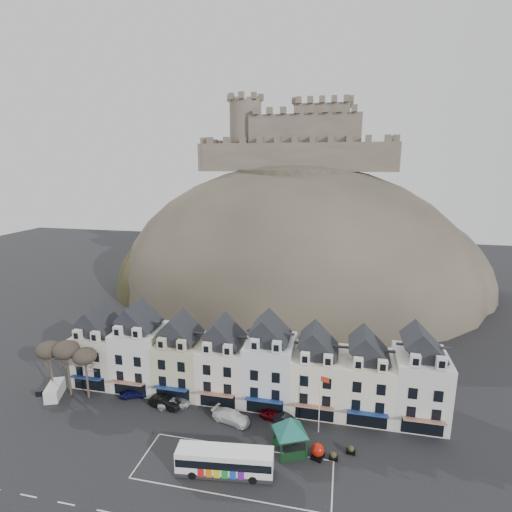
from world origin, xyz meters
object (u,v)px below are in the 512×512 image
(flagpole, at_px, (320,400))
(car_black, at_px, (165,402))
(red_buoy, at_px, (318,451))
(bus, at_px, (225,460))
(car_silver, at_px, (174,403))
(car_navy, at_px, (133,393))
(car_charcoal, at_px, (287,420))
(car_maroon, at_px, (274,415))
(car_white, at_px, (231,416))
(white_van, at_px, (55,390))
(bus_shelter, at_px, (290,425))

(flagpole, height_order, car_black, flagpole)
(red_buoy, relative_size, flagpole, 0.23)
(bus, xyz_separation_m, car_silver, (-10.77, 10.53, -1.06))
(red_buoy, relative_size, car_black, 0.40)
(flagpole, xyz_separation_m, car_navy, (-27.52, 2.05, -4.07))
(bus, height_order, flagpole, flagpole)
(car_silver, bearing_deg, red_buoy, -124.84)
(car_black, distance_m, car_charcoal, 17.47)
(bus, xyz_separation_m, car_charcoal, (5.50, 9.95, -1.01))
(bus, relative_size, car_black, 2.30)
(flagpole, distance_m, car_charcoal, 5.94)
(flagpole, xyz_separation_m, car_maroon, (-6.20, 1.28, -4.07))
(car_white, bearing_deg, car_charcoal, -67.47)
(car_silver, height_order, car_maroon, car_maroon)
(car_silver, bearing_deg, car_white, -118.31)
(car_navy, xyz_separation_m, car_silver, (6.92, -0.93, -0.01))
(white_van, bearing_deg, car_charcoal, -21.00)
(bus_shelter, distance_m, car_maroon, 7.14)
(car_black, height_order, car_silver, car_black)
(white_van, distance_m, car_maroon, 32.82)
(car_navy, bearing_deg, car_black, -125.11)
(flagpole, height_order, car_navy, flagpole)
(car_black, distance_m, car_white, 10.16)
(car_maroon, bearing_deg, car_silver, 107.52)
(red_buoy, height_order, car_black, red_buoy)
(bus, distance_m, car_navy, 21.11)
(car_maroon, bearing_deg, car_black, 108.77)
(car_white, bearing_deg, red_buoy, -95.03)
(bus, relative_size, flagpole, 1.34)
(flagpole, xyz_separation_m, white_van, (-38.98, -0.27, -3.73))
(car_charcoal, bearing_deg, car_maroon, 91.99)
(car_white, xyz_separation_m, car_charcoal, (7.37, 0.90, -0.10))
(bus, distance_m, car_maroon, 11.34)
(white_van, xyz_separation_m, car_navy, (11.46, 2.32, -0.35))
(car_navy, height_order, car_charcoal, car_charcoal)
(car_navy, bearing_deg, bus_shelter, -127.44)
(bus_shelter, relative_size, car_charcoal, 1.63)
(red_buoy, xyz_separation_m, flagpole, (-0.12, 4.79, 3.73))
(flagpole, xyz_separation_m, car_charcoal, (-4.33, 0.55, -4.03))
(white_van, height_order, car_charcoal, white_van)
(bus, distance_m, car_white, 9.29)
(car_maroon, bearing_deg, car_charcoal, -94.67)
(car_maroon, distance_m, car_charcoal, 2.01)
(car_black, relative_size, car_white, 0.90)
(bus_shelter, bearing_deg, car_maroon, 92.51)
(bus_shelter, height_order, car_charcoal, bus_shelter)
(car_navy, xyz_separation_m, car_white, (15.82, -2.41, 0.14))
(red_buoy, height_order, car_maroon, red_buoy)
(bus_shelter, distance_m, car_white, 9.86)
(car_maroon, bearing_deg, bus_shelter, -135.69)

